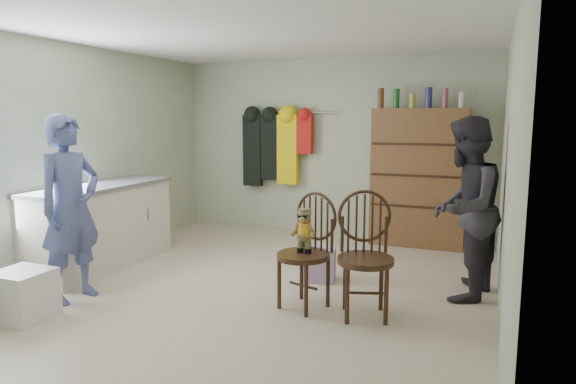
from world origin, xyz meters
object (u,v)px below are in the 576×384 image
at_px(counter, 101,226).
at_px(chair_front, 307,242).
at_px(chair_far, 365,250).
at_px(dresser, 418,177).

bearing_deg(counter, chair_front, -7.05).
xyz_separation_m(chair_front, chair_far, (0.52, 0.00, -0.01)).
height_order(chair_front, chair_far, chair_far).
bearing_deg(dresser, counter, -144.31).
distance_m(chair_front, chair_far, 0.52).
relative_size(chair_front, chair_far, 0.96).
xyz_separation_m(counter, chair_far, (3.11, -0.32, 0.10)).
bearing_deg(counter, dresser, 35.69).
xyz_separation_m(chair_far, dresser, (0.09, 2.62, 0.34)).
height_order(counter, chair_far, chair_far).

